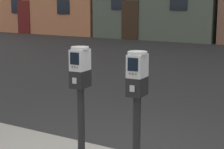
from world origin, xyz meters
The scene contains 2 objects.
parking_meter_near_kerb centered at (-0.30, -0.26, 1.10)m, with size 0.23×0.26×1.39m.
parking_meter_twin_adjacent centered at (0.47, -0.26, 1.09)m, with size 0.23×0.26×1.38m.
Camera 1 is at (2.40, -3.95, 2.06)m, focal length 62.12 mm.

